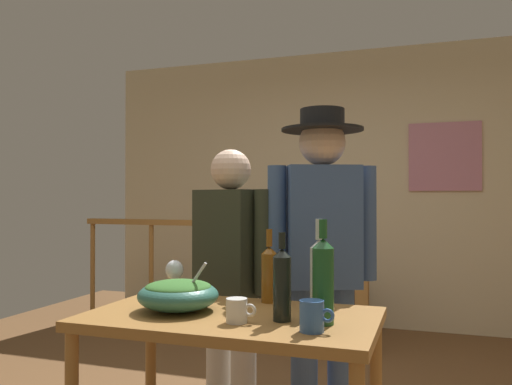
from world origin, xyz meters
name	(u,v)px	position (x,y,z in m)	size (l,w,h in m)	color
back_wall	(347,188)	(0.00, 2.63, 1.35)	(5.05, 0.10, 2.71)	beige
framed_picture	(445,157)	(0.92, 2.57, 1.64)	(0.64, 0.03, 0.64)	#C5798F
stair_railing	(266,265)	(-0.53, 1.65, 0.68)	(2.64, 0.10, 1.11)	#9E6B33
tv_console	(311,309)	(-0.29, 2.28, 0.20)	(0.90, 0.40, 0.40)	#38281E
flat_screen_tv	(310,264)	(-0.29, 2.25, 0.63)	(0.51, 0.12, 0.39)	black
serving_table	(231,340)	(0.06, -0.64, 0.70)	(1.13, 0.65, 0.80)	#9E6B33
salad_bowl	(178,294)	(-0.17, -0.66, 0.87)	(0.32, 0.32, 0.20)	#337060
wine_glass	(174,272)	(-0.32, -0.40, 0.92)	(0.08, 0.08, 0.17)	silver
wine_bottle_amber	(269,273)	(0.13, -0.38, 0.93)	(0.07, 0.07, 0.32)	brown
wine_bottle_dark	(282,283)	(0.28, -0.69, 0.94)	(0.07, 0.07, 0.33)	black
wine_bottle_clear	(319,274)	(0.37, -0.50, 0.95)	(0.07, 0.07, 0.37)	silver
wine_bottle_green	(323,280)	(0.43, -0.69, 0.96)	(0.08, 0.08, 0.38)	#1E5628
mug_blue	(312,316)	(0.41, -0.80, 0.86)	(0.12, 0.08, 0.11)	#3866B2
mug_white	(237,311)	(0.13, -0.77, 0.85)	(0.11, 0.08, 0.09)	white
person_standing_left	(231,272)	(-0.18, -0.04, 0.87)	(0.50, 0.34, 1.50)	beige
person_standing_right	(322,250)	(0.30, -0.04, 1.00)	(0.50, 0.40, 1.69)	#3D5684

